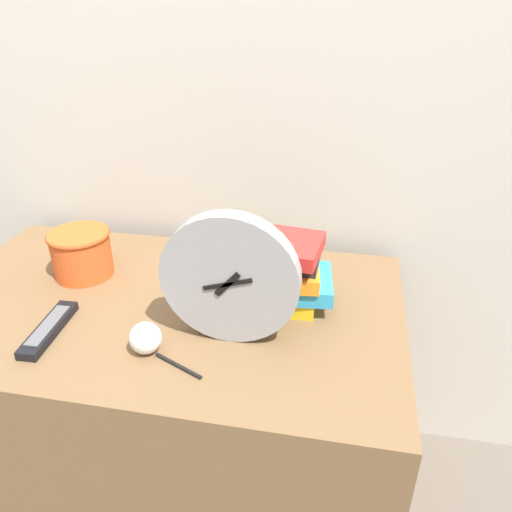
{
  "coord_description": "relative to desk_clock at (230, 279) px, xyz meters",
  "views": [
    {
      "loc": [
        0.41,
        -0.6,
        1.41
      ],
      "look_at": [
        0.23,
        0.33,
        0.88
      ],
      "focal_mm": 35.0,
      "sensor_mm": 36.0,
      "label": 1
    }
  ],
  "objects": [
    {
      "name": "desk_clock",
      "position": [
        0.0,
        0.0,
        0.0
      ],
      "size": [
        0.3,
        0.04,
        0.3
      ],
      "color": "#99999E",
      "rests_on": "desk"
    },
    {
      "name": "basket",
      "position": [
        -0.44,
        0.19,
        -0.08
      ],
      "size": [
        0.16,
        0.16,
        0.12
      ],
      "color": "#E05623",
      "rests_on": "desk"
    },
    {
      "name": "desk",
      "position": [
        -0.19,
        0.1,
        -0.51
      ],
      "size": [
        1.15,
        0.68,
        0.72
      ],
      "color": "brown",
      "rests_on": "ground_plane"
    },
    {
      "name": "wall_back",
      "position": [
        -0.19,
        0.51,
        0.33
      ],
      "size": [
        6.0,
        0.04,
        2.4
      ],
      "color": "beige",
      "rests_on": "ground_plane"
    },
    {
      "name": "pen",
      "position": [
        -0.08,
        -0.12,
        -0.14
      ],
      "size": [
        0.11,
        0.06,
        0.01
      ],
      "color": "black",
      "rests_on": "desk"
    },
    {
      "name": "book_stack",
      "position": [
        0.08,
        0.15,
        -0.06
      ],
      "size": [
        0.26,
        0.19,
        0.18
      ],
      "color": "yellow",
      "rests_on": "desk"
    },
    {
      "name": "tv_remote",
      "position": [
        -0.4,
        -0.06,
        -0.14
      ],
      "size": [
        0.05,
        0.2,
        0.02
      ],
      "color": "black",
      "rests_on": "desk"
    },
    {
      "name": "crumpled_paper_ball",
      "position": [
        -0.16,
        -0.08,
        -0.11
      ],
      "size": [
        0.07,
        0.07,
        0.07
      ],
      "color": "white",
      "rests_on": "desk"
    }
  ]
}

